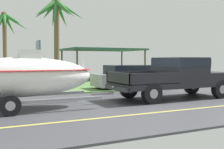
% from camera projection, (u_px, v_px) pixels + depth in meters
% --- Properties ---
extents(ground, '(36.00, 22.00, 0.11)m').
position_uv_depth(ground, '(76.00, 85.00, 18.39)').
color(ground, '#424247').
extents(pickup_truck_towing, '(5.69, 2.11, 1.79)m').
position_uv_depth(pickup_truck_towing, '(179.00, 75.00, 12.32)').
color(pickup_truck_towing, black).
rests_on(pickup_truck_towing, ground).
extents(boat_on_trailer, '(6.15, 2.16, 2.36)m').
position_uv_depth(boat_on_trailer, '(22.00, 77.00, 9.40)').
color(boat_on_trailer, gray).
rests_on(boat_on_trailer, ground).
extents(parked_sedan_near, '(4.69, 1.84, 1.38)m').
position_uv_depth(parked_sedan_near, '(132.00, 77.00, 16.39)').
color(parked_sedan_near, '#99999E').
rests_on(parked_sedan_near, ground).
extents(carport_awning, '(6.46, 4.66, 2.63)m').
position_uv_depth(carport_awning, '(102.00, 50.00, 23.79)').
color(carport_awning, '#4C4238').
rests_on(carport_awning, ground).
extents(palm_tree_near_left, '(3.51, 3.42, 5.61)m').
position_uv_depth(palm_tree_near_left, '(56.00, 17.00, 17.41)').
color(palm_tree_near_left, brown).
rests_on(palm_tree_near_left, ground).
extents(palm_tree_mid, '(3.26, 2.32, 5.37)m').
position_uv_depth(palm_tree_mid, '(5.00, 27.00, 21.19)').
color(palm_tree_mid, brown).
rests_on(palm_tree_mid, ground).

